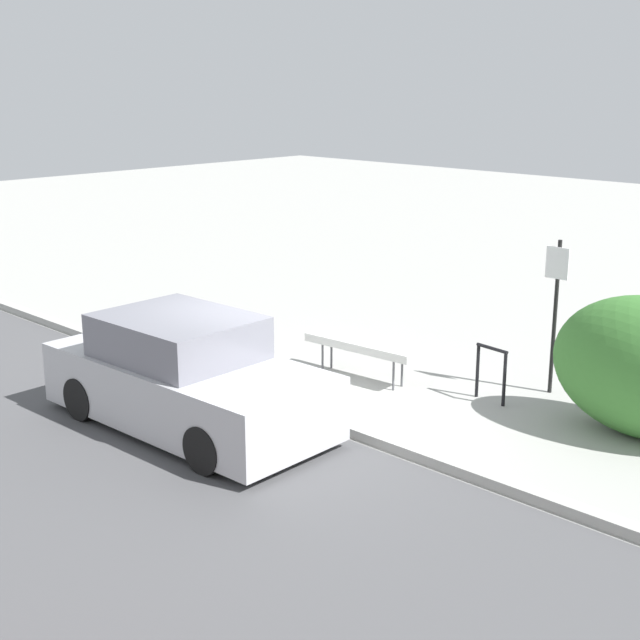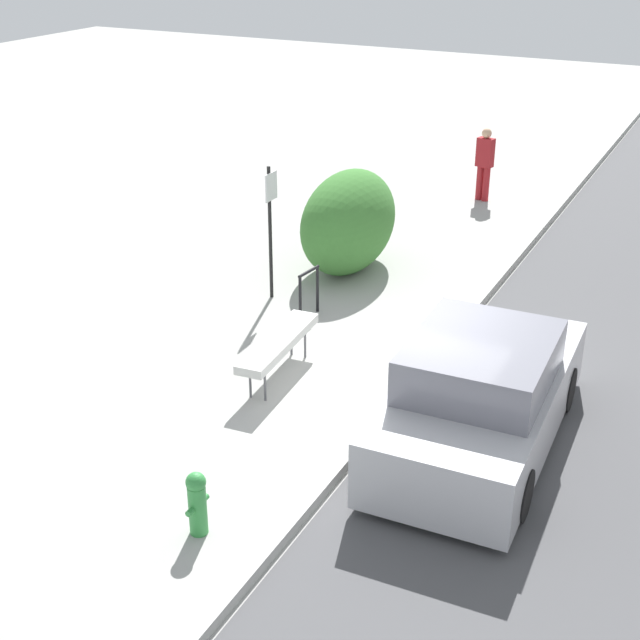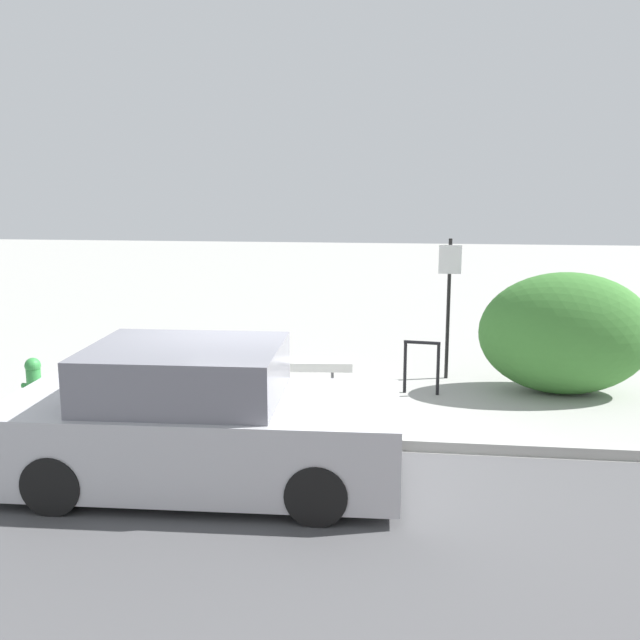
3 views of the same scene
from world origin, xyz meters
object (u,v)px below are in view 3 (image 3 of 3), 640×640
bench (286,365)px  fire_hydrant (34,383)px  parked_car_near (199,423)px  bike_rack (422,362)px  sign_post (449,295)px

bench → fire_hydrant: fire_hydrant is taller
parked_car_near → bench: bearing=80.5°
bench → bike_rack: size_ratio=2.41×
fire_hydrant → bench: bearing=15.2°
sign_post → bike_rack: bearing=-114.6°
bike_rack → sign_post: (0.43, 0.94, 0.88)m
sign_post → fire_hydrant: sign_post is taller
bike_rack → sign_post: size_ratio=0.36×
bench → sign_post: (2.43, 1.49, 0.85)m
fire_hydrant → parked_car_near: (3.04, -2.14, 0.27)m
bike_rack → parked_car_near: size_ratio=0.20×
fire_hydrant → parked_car_near: 3.72m
sign_post → parked_car_near: size_ratio=0.55×
sign_post → parked_car_near: sign_post is taller
bench → fire_hydrant: 3.57m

